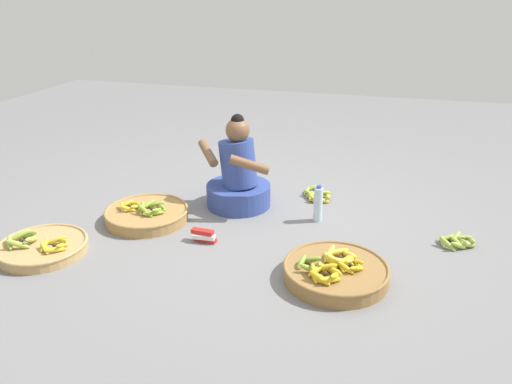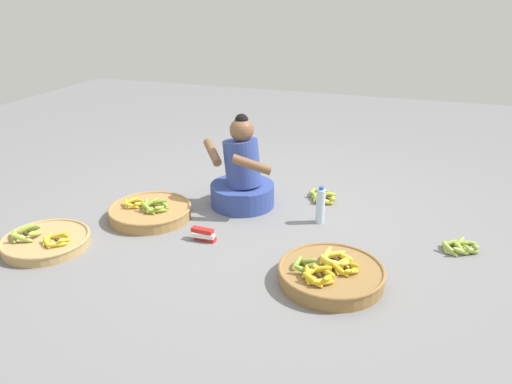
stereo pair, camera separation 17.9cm
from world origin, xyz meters
TOP-DOWN VIEW (x-y plane):
  - ground_plane at (0.00, 0.00)m, footprint 10.00×10.00m
  - vendor_woman_front at (-0.29, 0.30)m, footprint 0.68×0.54m
  - banana_basket_front_center at (0.62, -0.61)m, footprint 0.65×0.65m
  - banana_basket_back_center at (-1.33, -0.81)m, footprint 0.59×0.59m
  - banana_basket_front_right at (-0.88, -0.16)m, footprint 0.64×0.64m
  - loose_bananas_back_left at (1.38, 0.06)m, footprint 0.27×0.24m
  - loose_bananas_near_vendor at (0.31, 0.62)m, footprint 0.26×0.30m
  - water_bottle at (0.38, 0.18)m, footprint 0.07×0.07m
  - packet_carton_stack at (-0.33, -0.37)m, footprint 0.18×0.08m

SIDE VIEW (x-z plane):
  - ground_plane at x=0.00m, z-range 0.00..0.00m
  - loose_bananas_near_vendor at x=0.31m, z-range -0.02..0.07m
  - loose_bananas_back_left at x=1.38m, z-range -0.01..0.08m
  - packet_carton_stack at x=-0.33m, z-range 0.00..0.09m
  - banana_basket_back_center at x=-1.33m, z-range -0.03..0.12m
  - banana_basket_front_right at x=-0.88m, z-range -0.03..0.14m
  - banana_basket_front_center at x=0.62m, z-range -0.03..0.15m
  - water_bottle at x=0.38m, z-range -0.01..0.28m
  - vendor_woman_front at x=-0.29m, z-range -0.14..0.62m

